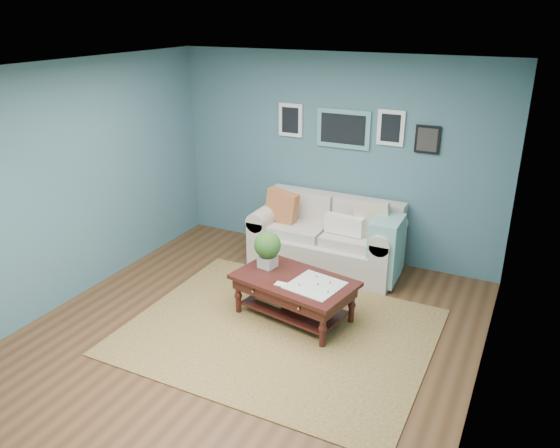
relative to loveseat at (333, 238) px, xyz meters
The scene contains 4 objects.
room_shell 2.20m from the loveseat, 95.47° to the right, with size 5.00×5.02×2.70m.
area_rug 1.77m from the loveseat, 87.78° to the right, with size 3.10×2.48×0.01m, color brown.
loveseat is the anchor object (origin of this frame).
coffee_table 1.37m from the loveseat, 89.12° to the right, with size 1.40×0.97×0.90m.
Camera 1 is at (2.47, -4.13, 3.20)m, focal length 35.00 mm.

